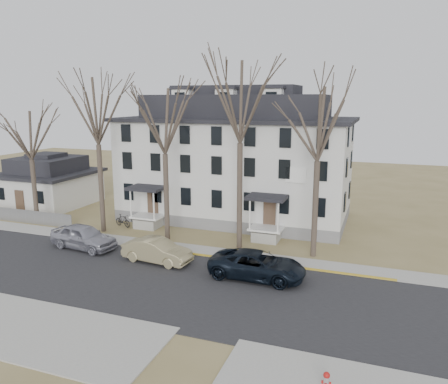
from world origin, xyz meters
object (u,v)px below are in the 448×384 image
at_px(car_tan, 157,251).
at_px(car_navy, 257,266).
at_px(tree_center, 240,96).
at_px(tree_mid_left, 164,116).
at_px(boarding_house, 236,160).
at_px(tree_bungalow, 29,132).
at_px(tree_far_left, 96,106).
at_px(tree_mid_right, 319,119).
at_px(fire_hydrant, 326,382).
at_px(car_silver, 84,237).
at_px(bicycle_right, 123,221).
at_px(bicycle_left, 139,219).
at_px(small_house, 49,183).

bearing_deg(car_tan, car_navy, -86.45).
distance_m(tree_center, car_navy, 11.81).
xyz_separation_m(tree_mid_left, car_tan, (1.71, -4.83, -8.80)).
height_order(boarding_house, tree_center, tree_center).
bearing_deg(car_tan, tree_bungalow, 77.61).
relative_size(boarding_house, tree_far_left, 1.52).
bearing_deg(tree_far_left, car_tan, -32.09).
relative_size(tree_center, tree_mid_right, 1.15).
bearing_deg(fire_hydrant, car_silver, 151.19).
height_order(tree_mid_left, tree_bungalow, tree_mid_left).
bearing_deg(car_navy, car_tan, 88.46).
relative_size(boarding_house, car_tan, 4.29).
bearing_deg(boarding_house, tree_bungalow, -152.99).
relative_size(tree_mid_left, bicycle_right, 7.05).
height_order(tree_mid_right, bicycle_left, tree_mid_right).
height_order(car_tan, car_navy, car_navy).
distance_m(boarding_house, fire_hydrant, 25.88).
bearing_deg(tree_mid_right, bicycle_left, 169.63).
xyz_separation_m(bicycle_left, fire_hydrant, (18.51, -17.54, -0.01)).
height_order(small_house, car_silver, small_house).
bearing_deg(tree_mid_right, small_house, 167.73).
bearing_deg(bicycle_left, tree_bungalow, 111.26).
xyz_separation_m(small_house, tree_mid_left, (17.00, -6.20, 7.35)).
xyz_separation_m(boarding_house, tree_far_left, (-9.00, -8.15, 4.96)).
distance_m(tree_mid_right, car_navy, 10.50).
bearing_deg(small_house, bicycle_left, -14.59).
xyz_separation_m(tree_far_left, tree_mid_left, (6.00, 0.00, -0.74)).
relative_size(small_house, car_navy, 1.46).
relative_size(tree_mid_right, car_navy, 2.14).
height_order(boarding_house, tree_far_left, tree_far_left).
xyz_separation_m(tree_bungalow, car_navy, (21.83, -5.11, -7.29)).
xyz_separation_m(small_house, car_silver, (12.27, -10.43, -1.35)).
distance_m(tree_mid_right, car_tan, 14.03).
height_order(boarding_house, tree_mid_right, tree_mid_right).
xyz_separation_m(small_house, tree_mid_right, (28.50, -6.20, 7.35)).
relative_size(tree_far_left, car_navy, 2.30).
bearing_deg(tree_bungalow, tree_mid_right, 0.00).
bearing_deg(tree_mid_left, tree_far_left, 180.00).
relative_size(car_tan, bicycle_left, 2.83).
relative_size(small_house, bicycle_left, 5.08).
height_order(tree_mid_left, car_navy, tree_mid_left).
relative_size(tree_far_left, bicycle_right, 7.59).
distance_m(tree_center, car_tan, 12.15).
bearing_deg(boarding_house, bicycle_right, -140.92).
bearing_deg(tree_mid_left, tree_center, 0.00).
height_order(tree_mid_right, tree_bungalow, tree_mid_right).
height_order(boarding_house, tree_mid_left, tree_mid_left).
xyz_separation_m(car_navy, bicycle_left, (-13.13, 8.01, -0.38)).
bearing_deg(tree_mid_left, bicycle_left, 146.08).
bearing_deg(boarding_house, car_navy, -66.28).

